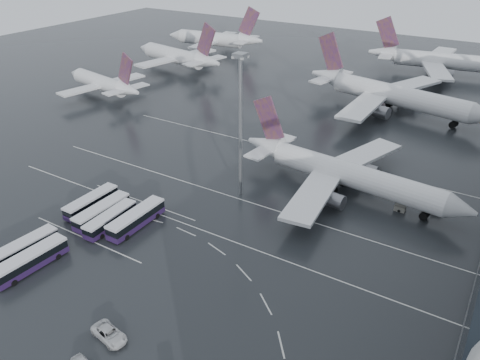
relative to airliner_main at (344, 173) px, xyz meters
The scene contains 23 objects.
ground 29.45m from the airliner_main, 112.21° to the right, with size 420.00×420.00×0.00m, color black.
lane_marking_near 31.29m from the airliner_main, 110.81° to the right, with size 120.00×0.25×0.01m, color silver.
lane_marking_mid 19.10m from the airliner_main, 126.37° to the right, with size 120.00×0.25×0.01m, color silver.
lane_marking_far 17.68m from the airliner_main, 130.08° to the left, with size 120.00×0.25×0.01m, color silver.
bus_bay_line_south 55.58m from the airliner_main, 129.18° to the right, with size 28.00×0.25×0.01m, color silver.
bus_bay_line_north 44.39m from the airliner_main, 142.42° to the right, with size 28.00×0.25×0.01m, color silver.
airliner_main is the anchor object (origin of this frame).
airliner_gate_b 58.02m from the airliner_main, 96.27° to the left, with size 62.36×55.17×21.78m.
airliner_gate_c 110.89m from the airliner_main, 90.51° to the left, with size 59.59×54.40×21.24m.
jet_remote_west 96.96m from the airliner_main, 167.96° to the left, with size 40.52×32.79×17.66m.
jet_remote_mid 112.34m from the airliner_main, 147.07° to the left, with size 48.67×39.38×21.21m.
jet_remote_far 139.46m from the airliner_main, 135.91° to the left, with size 49.11×39.65×21.36m.
bus_row_near_a 54.71m from the airliner_main, 140.44° to the right, with size 3.10×12.77×3.14m.
bus_row_near_b 52.24m from the airliner_main, 135.86° to the right, with size 3.20×13.17×3.24m.
bus_row_near_c 50.58m from the airliner_main, 132.32° to the right, with size 3.29×12.53×3.06m.
bus_row_near_d 45.68m from the airliner_main, 130.52° to the right, with size 3.34×13.79×3.39m.
bus_row_far_a 66.21m from the airliner_main, 127.56° to the right, with size 3.89×12.91×3.13m.
bus_row_far_b 65.09m from the airliner_main, 123.80° to the right, with size 3.84×13.53×3.29m.
van_curve_a 59.86m from the airliner_main, 102.73° to the right, with size 2.82×6.12×1.70m, color silver.
floodlight_mast 27.42m from the airliner_main, 145.19° to the right, with size 2.40×2.40×31.26m.
gse_cart_belly_b 13.95m from the airliner_main, ahead, with size 2.25×1.33×1.23m, color slate.
gse_cart_belly_d 20.58m from the airliner_main, ahead, with size 2.02×1.20×1.10m, color slate.
gse_cart_belly_e 10.53m from the airliner_main, 43.81° to the left, with size 1.99×1.17×1.08m, color #B27917.
Camera 1 is at (39.40, -62.80, 52.51)m, focal length 35.00 mm.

